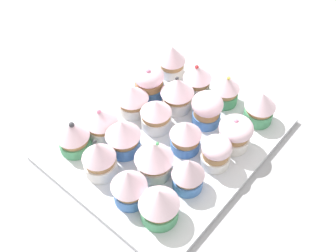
# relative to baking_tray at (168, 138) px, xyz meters

# --- Properties ---
(ground_plane) EXTENTS (1.80, 1.80, 0.03)m
(ground_plane) POSITION_rel_baking_tray_xyz_m (0.00, 0.00, -0.02)
(ground_plane) COLOR #9E9EA3
(baking_tray) EXTENTS (0.34, 0.41, 0.01)m
(baking_tray) POSITION_rel_baking_tray_xyz_m (0.00, 0.00, 0.00)
(baking_tray) COLOR silver
(baking_tray) RESTS_ON ground_plane
(cupcake_0) EXTENTS (0.06, 0.06, 0.07)m
(cupcake_0) POSITION_rel_baking_tray_xyz_m (-0.11, -0.15, 0.04)
(cupcake_0) COLOR #4C9E6B
(cupcake_0) RESTS_ON baking_tray
(cupcake_1) EXTENTS (0.06, 0.06, 0.07)m
(cupcake_1) POSITION_rel_baking_tray_xyz_m (-0.03, -0.14, 0.04)
(cupcake_1) COLOR #4C9E6B
(cupcake_1) RESTS_ON baking_tray
(cupcake_2) EXTENTS (0.06, 0.06, 0.07)m
(cupcake_2) POSITION_rel_baking_tray_xyz_m (0.03, -0.13, 0.04)
(cupcake_2) COLOR white
(cupcake_2) RESTS_ON baking_tray
(cupcake_3) EXTENTS (0.06, 0.06, 0.07)m
(cupcake_3) POSITION_rel_baking_tray_xyz_m (0.11, -0.14, 0.04)
(cupcake_3) COLOR white
(cupcake_3) RESTS_ON baking_tray
(cupcake_4) EXTENTS (0.06, 0.06, 0.07)m
(cupcake_4) POSITION_rel_baking_tray_xyz_m (-0.11, -0.06, 0.04)
(cupcake_4) COLOR white
(cupcake_4) RESTS_ON baking_tray
(cupcake_5) EXTENTS (0.06, 0.06, 0.07)m
(cupcake_5) POSITION_rel_baking_tray_xyz_m (-0.03, -0.08, 0.04)
(cupcake_5) COLOR #477AC6
(cupcake_5) RESTS_ON baking_tray
(cupcake_6) EXTENTS (0.07, 0.07, 0.08)m
(cupcake_6) POSITION_rel_baking_tray_xyz_m (0.04, -0.07, 0.05)
(cupcake_6) COLOR white
(cupcake_6) RESTS_ON baking_tray
(cupcake_7) EXTENTS (0.06, 0.06, 0.07)m
(cupcake_7) POSITION_rel_baking_tray_xyz_m (0.10, -0.06, 0.04)
(cupcake_7) COLOR #477AC6
(cupcake_7) RESTS_ON baking_tray
(cupcake_8) EXTENTS (0.05, 0.05, 0.06)m
(cupcake_8) POSITION_rel_baking_tray_xyz_m (-0.10, -0.01, 0.04)
(cupcake_8) COLOR white
(cupcake_8) RESTS_ON baking_tray
(cupcake_9) EXTENTS (0.06, 0.06, 0.07)m
(cupcake_9) POSITION_rel_baking_tray_xyz_m (-0.04, 0.00, 0.04)
(cupcake_9) COLOR #477AC6
(cupcake_9) RESTS_ON baking_tray
(cupcake_10) EXTENTS (0.06, 0.06, 0.07)m
(cupcake_10) POSITION_rel_baking_tray_xyz_m (0.03, -0.01, 0.04)
(cupcake_10) COLOR white
(cupcake_10) RESTS_ON baking_tray
(cupcake_11) EXTENTS (0.06, 0.06, 0.07)m
(cupcake_11) POSITION_rel_baking_tray_xyz_m (0.10, -0.01, 0.04)
(cupcake_11) COLOR white
(cupcake_11) RESTS_ON baking_tray
(cupcake_12) EXTENTS (0.06, 0.06, 0.07)m
(cupcake_12) POSITION_rel_baking_tray_xyz_m (-0.10, 0.06, 0.04)
(cupcake_12) COLOR #477AC6
(cupcake_12) RESTS_ON baking_tray
(cupcake_13) EXTENTS (0.07, 0.07, 0.08)m
(cupcake_13) POSITION_rel_baking_tray_xyz_m (-0.03, 0.08, 0.05)
(cupcake_13) COLOR white
(cupcake_13) RESTS_ON baking_tray
(cupcake_14) EXTENTS (0.06, 0.06, 0.08)m
(cupcake_14) POSITION_rel_baking_tray_xyz_m (0.04, 0.08, 0.05)
(cupcake_14) COLOR #477AC6
(cupcake_14) RESTS_ON baking_tray
(cupcake_15) EXTENTS (0.06, 0.06, 0.07)m
(cupcake_15) POSITION_rel_baking_tray_xyz_m (0.10, 0.07, 0.04)
(cupcake_15) COLOR white
(cupcake_15) RESTS_ON baking_tray
(cupcake_16) EXTENTS (0.07, 0.07, 0.08)m
(cupcake_16) POSITION_rel_baking_tray_xyz_m (-0.10, 0.14, 0.05)
(cupcake_16) COLOR #4C9E6B
(cupcake_16) RESTS_ON baking_tray
(cupcake_17) EXTENTS (0.06, 0.06, 0.08)m
(cupcake_17) POSITION_rel_baking_tray_xyz_m (-0.04, 0.14, 0.05)
(cupcake_17) COLOR #477AC6
(cupcake_17) RESTS_ON baking_tray
(cupcake_18) EXTENTS (0.06, 0.06, 0.08)m
(cupcake_18) POSITION_rel_baking_tray_xyz_m (0.04, 0.14, 0.05)
(cupcake_18) COLOR white
(cupcake_18) RESTS_ON baking_tray
(cupcake_19) EXTENTS (0.06, 0.06, 0.07)m
(cupcake_19) POSITION_rel_baking_tray_xyz_m (0.11, 0.13, 0.04)
(cupcake_19) COLOR #4C9E6B
(cupcake_19) RESTS_ON baking_tray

